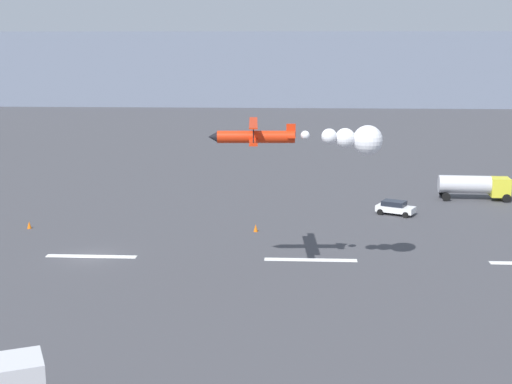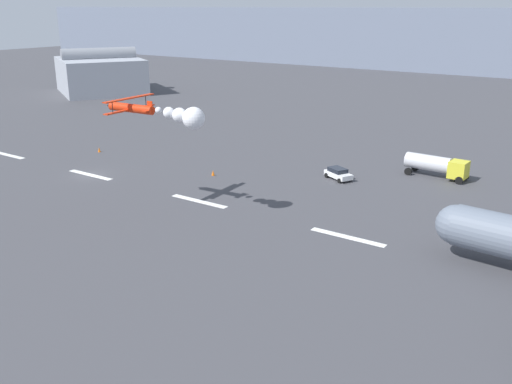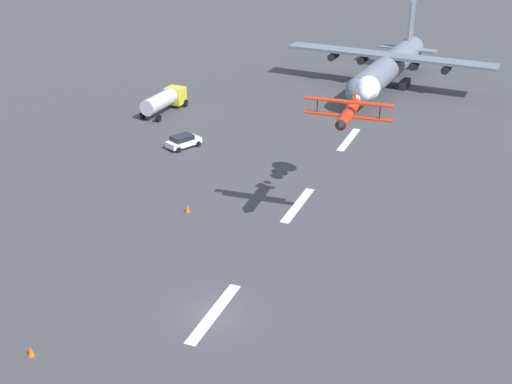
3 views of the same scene
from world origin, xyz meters
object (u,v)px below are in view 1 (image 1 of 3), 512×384
object	(u,v)px
traffic_cone_near	(29,225)
airport_staff_sedan	(395,207)
traffic_cone_far	(256,228)
stunt_biplane_red	(328,138)
fuel_tanker_truck	(475,185)

from	to	relation	value
traffic_cone_near	airport_staff_sedan	bearing A→B (deg)	12.04
airport_staff_sedan	traffic_cone_far	world-z (taller)	airport_staff_sedan
stunt_biplane_red	fuel_tanker_truck	distance (m)	37.41
stunt_biplane_red	fuel_tanker_truck	world-z (taller)	stunt_biplane_red
fuel_tanker_truck	traffic_cone_near	distance (m)	50.83
fuel_tanker_truck	stunt_biplane_red	bearing A→B (deg)	-121.53
fuel_tanker_truck	traffic_cone_near	size ratio (longest dim) A/B	11.12
fuel_tanker_truck	airport_staff_sedan	distance (m)	13.34
traffic_cone_near	traffic_cone_far	bearing A→B (deg)	-0.01
airport_staff_sedan	traffic_cone_near	bearing A→B (deg)	-167.96
fuel_tanker_truck	traffic_cone_far	world-z (taller)	fuel_tanker_truck
fuel_tanker_truck	airport_staff_sedan	bearing A→B (deg)	-141.92
airport_staff_sedan	traffic_cone_far	size ratio (longest dim) A/B	5.93
fuel_tanker_truck	traffic_cone_far	bearing A→B (deg)	-147.23
stunt_biplane_red	airport_staff_sedan	xyz separation A→B (m)	(8.43, 22.62, -10.47)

